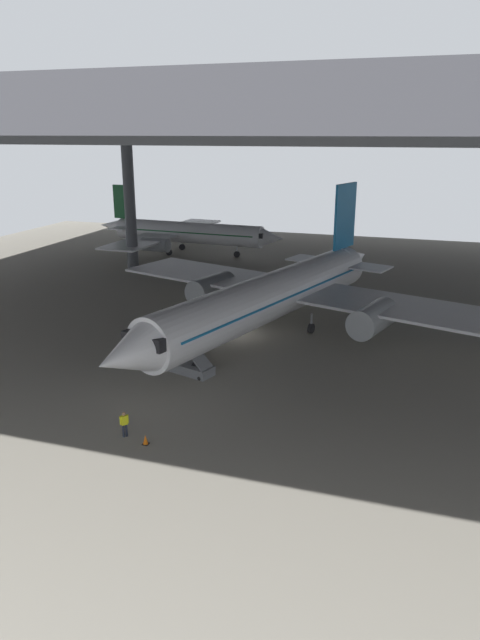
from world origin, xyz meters
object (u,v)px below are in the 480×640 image
Objects in this scene: boarding_stairs at (187,363)px; traffic_cone_orange at (145,440)px; airplane_distant at (185,232)px; baggage_tug at (257,301)px; crew_worker_near_nose at (124,423)px; airplane_main at (273,295)px; crew_worker_by_stairs at (201,342)px.

traffic_cone_orange is at bearing -80.20° from boarding_stairs.
airplane_distant is 13.21× the size of baggage_tug.
baggage_tug reaches higher than traffic_cone_orange.
boarding_stairs is 10.09m from crew_worker_near_nose.
crew_worker_by_stairs is at bearing -123.29° from airplane_main.
boarding_stairs is at bearing -84.33° from crew_worker_by_stairs.
crew_worker_by_stairs is (-4.23, -6.44, -2.57)m from airplane_main.
crew_worker_near_nose is at bearing -100.05° from airplane_main.
baggage_tug is at bearing 93.57° from traffic_cone_orange.
boarding_stairs is 18.24m from baggage_tug.
baggage_tug is at bearing 89.93° from boarding_stairs.
airplane_main is at bearing -55.20° from airplane_distant.
crew_worker_by_stairs is at bearing -65.17° from airplane_distant.
crew_worker_near_nose is at bearing -70.69° from airplane_distant.
boarding_stairs is 44.90m from airplane_distant.
boarding_stairs is 2.72× the size of crew_worker_by_stairs.
baggage_tug is (0.02, 18.24, -0.22)m from boarding_stairs.
crew_worker_by_stairs is 14.43m from traffic_cone_orange.
baggage_tug is at bearing 90.50° from crew_worker_near_nose.
crew_worker_near_nose is 0.05× the size of airplane_distant.
boarding_stairs is 3.76m from crew_worker_by_stairs.
baggage_tug is (-3.83, 8.07, -3.06)m from airplane_main.
airplane_main reaches higher than crew_worker_by_stairs.
airplane_distant reaches higher than traffic_cone_orange.
crew_worker_by_stairs is at bearing 92.65° from crew_worker_near_nose.
boarding_stairs is 10.68m from traffic_cone_orange.
traffic_cone_orange is 0.27× the size of baggage_tug.
crew_worker_by_stairs is (-0.64, 13.82, 0.12)m from crew_worker_near_nose.
airplane_main is 1.30× the size of airplane_distant.
airplane_main is 21.74× the size of crew_worker_by_stairs.
crew_worker_near_nose is at bearing -89.50° from baggage_tug.
baggage_tug is (17.73, -22.95, -2.57)m from airplane_distant.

